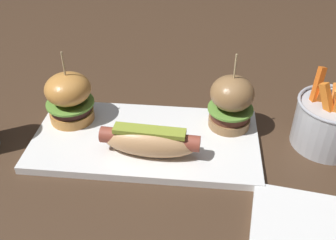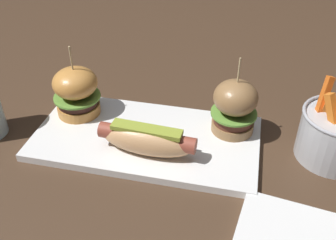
{
  "view_description": "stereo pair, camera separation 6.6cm",
  "coord_description": "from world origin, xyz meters",
  "px_view_note": "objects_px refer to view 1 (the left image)",
  "views": [
    {
      "loc": [
        0.09,
        -0.54,
        0.44
      ],
      "look_at": [
        0.04,
        0.0,
        0.05
      ],
      "focal_mm": 41.29,
      "sensor_mm": 36.0,
      "label": 1
    },
    {
      "loc": [
        0.16,
        -0.53,
        0.44
      ],
      "look_at": [
        0.04,
        0.0,
        0.05
      ],
      "focal_mm": 41.29,
      "sensor_mm": 36.0,
      "label": 2
    }
  ],
  "objects_px": {
    "slider_left": "(69,97)",
    "fries_bucket": "(330,122)",
    "hot_dog": "(150,141)",
    "slider_right": "(231,102)",
    "platter_main": "(146,140)"
  },
  "relations": [
    {
      "from": "platter_main",
      "to": "slider_left",
      "type": "distance_m",
      "value": 0.16
    },
    {
      "from": "slider_left",
      "to": "fries_bucket",
      "type": "bearing_deg",
      "value": -1.09
    },
    {
      "from": "slider_left",
      "to": "slider_right",
      "type": "bearing_deg",
      "value": 1.91
    },
    {
      "from": "platter_main",
      "to": "hot_dog",
      "type": "distance_m",
      "value": 0.06
    },
    {
      "from": "hot_dog",
      "to": "platter_main",
      "type": "bearing_deg",
      "value": 107.68
    },
    {
      "from": "platter_main",
      "to": "slider_right",
      "type": "bearing_deg",
      "value": 18.97
    },
    {
      "from": "hot_dog",
      "to": "slider_right",
      "type": "relative_size",
      "value": 1.16
    },
    {
      "from": "slider_left",
      "to": "fries_bucket",
      "type": "distance_m",
      "value": 0.47
    },
    {
      "from": "slider_left",
      "to": "fries_bucket",
      "type": "height_order",
      "value": "slider_left"
    },
    {
      "from": "hot_dog",
      "to": "slider_left",
      "type": "height_order",
      "value": "slider_left"
    },
    {
      "from": "hot_dog",
      "to": "slider_right",
      "type": "height_order",
      "value": "slider_right"
    },
    {
      "from": "slider_right",
      "to": "platter_main",
      "type": "bearing_deg",
      "value": -161.03
    },
    {
      "from": "platter_main",
      "to": "fries_bucket",
      "type": "xyz_separation_m",
      "value": [
        0.32,
        0.03,
        0.04
      ]
    },
    {
      "from": "hot_dog",
      "to": "fries_bucket",
      "type": "relative_size",
      "value": 1.2
    },
    {
      "from": "hot_dog",
      "to": "fries_bucket",
      "type": "height_order",
      "value": "fries_bucket"
    }
  ]
}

